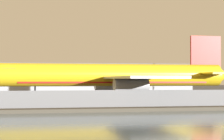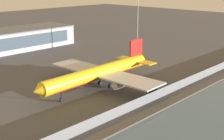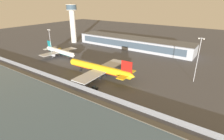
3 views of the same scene
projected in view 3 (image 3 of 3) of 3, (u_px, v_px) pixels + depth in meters
ground_plane at (100, 79)px, 102.75m from camera, size 500.00×500.00×0.00m
shoreline_seawall at (75, 93)px, 86.97m from camera, size 320.00×3.00×0.50m
perimeter_fence at (81, 87)px, 89.99m from camera, size 280.00×0.10×2.78m
cargo_jet_yellow at (100, 69)px, 104.19m from camera, size 48.08×41.38×13.22m
passenger_jet_white_teal at (60, 51)px, 141.82m from camera, size 37.19×31.95×11.05m
baggage_tug at (95, 88)px, 90.38m from camera, size 3.52×2.44×1.80m
ops_van at (58, 50)px, 157.78m from camera, size 3.15×5.53×2.48m
control_tower at (72, 20)px, 182.03m from camera, size 11.52×11.52×41.40m
terminal_building at (132, 43)px, 167.65m from camera, size 113.84×21.01×9.84m
apron_light_mast_apron_west at (50, 42)px, 135.18m from camera, size 3.20×0.40×22.64m
apron_light_mast_apron_east at (198, 58)px, 94.21m from camera, size 3.20×0.40×25.02m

